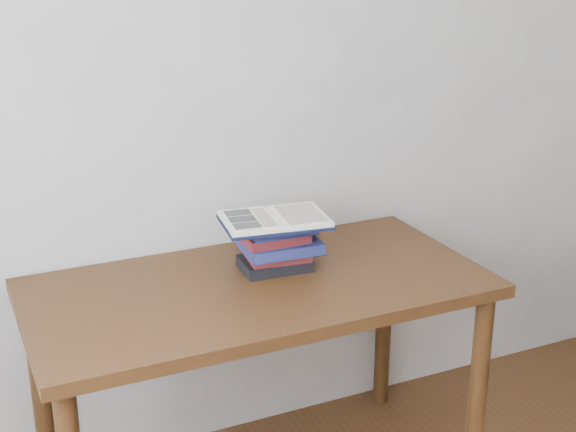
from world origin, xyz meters
name	(u,v)px	position (x,y,z in m)	size (l,w,h in m)	color
desk	(259,310)	(0.00, 1.38, 0.66)	(1.42, 0.71, 0.76)	#402A10
book_stack	(277,245)	(0.10, 1.45, 0.84)	(0.26, 0.20, 0.16)	black
open_book	(275,220)	(0.08, 1.44, 0.93)	(0.36, 0.27, 0.03)	black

